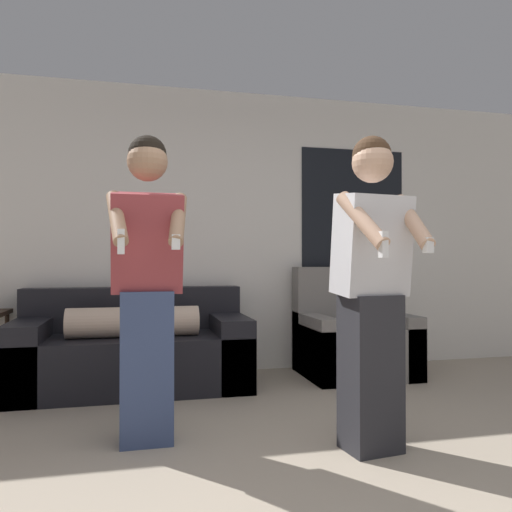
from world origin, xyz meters
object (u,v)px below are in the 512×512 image
object	(u,v)px
couch	(134,351)
person_left	(147,283)
person_right	(372,287)
armchair	(353,339)

from	to	relation	value
couch	person_left	distance (m)	1.47
couch	person_right	size ratio (longest dim) A/B	1.07
couch	person_right	world-z (taller)	person_right
couch	person_left	size ratio (longest dim) A/B	1.06
armchair	person_right	bearing A→B (deg)	-111.35
couch	person_right	xyz separation A→B (m)	(1.30, -1.74, 0.60)
couch	person_left	xyz separation A→B (m)	(0.08, -1.33, 0.62)
armchair	person_right	size ratio (longest dim) A/B	0.57
couch	armchair	xyz separation A→B (m)	(1.99, 0.03, 0.02)
person_left	couch	bearing A→B (deg)	93.55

